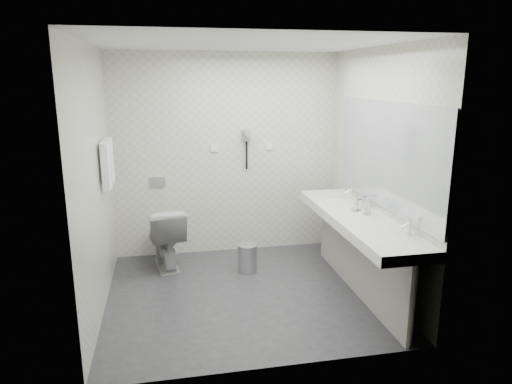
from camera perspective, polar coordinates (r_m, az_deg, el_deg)
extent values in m
plane|color=#2E2D33|center=(4.98, -1.39, -12.31)|extent=(2.80, 2.80, 0.00)
plane|color=silver|center=(4.48, -1.58, 17.74)|extent=(2.80, 2.80, 0.00)
plane|color=beige|center=(5.83, -3.66, 4.49)|extent=(2.80, 0.00, 2.80)
plane|color=beige|center=(3.33, 2.33, -2.63)|extent=(2.80, 0.00, 2.80)
plane|color=beige|center=(4.55, -19.12, 1.09)|extent=(0.00, 2.60, 2.60)
plane|color=beige|center=(5.00, 14.57, 2.49)|extent=(0.00, 2.60, 2.60)
cube|color=silver|center=(4.81, 12.31, -3.33)|extent=(0.55, 2.20, 0.10)
cube|color=gray|center=(4.96, 12.32, -8.00)|extent=(0.03, 2.15, 0.75)
cylinder|color=silver|center=(4.13, 18.55, -13.05)|extent=(0.06, 0.06, 0.75)
cylinder|color=silver|center=(5.88, 8.59, -4.35)|extent=(0.06, 0.06, 0.75)
cube|color=#B2BCC6|center=(4.78, 15.58, 4.37)|extent=(0.02, 2.20, 1.05)
ellipsoid|color=white|center=(4.25, 15.80, -5.38)|extent=(0.40, 0.31, 0.05)
ellipsoid|color=white|center=(5.38, 9.60, -0.99)|extent=(0.40, 0.31, 0.05)
cylinder|color=silver|center=(4.31, 18.19, -4.01)|extent=(0.04, 0.04, 0.15)
cylinder|color=silver|center=(5.43, 11.57, 0.04)|extent=(0.04, 0.04, 0.15)
imported|color=beige|center=(4.81, 13.21, -2.04)|extent=(0.06, 0.06, 0.12)
imported|color=beige|center=(4.93, 11.96, -1.73)|extent=(0.11, 0.11, 0.10)
imported|color=beige|center=(4.82, 13.64, -2.08)|extent=(0.04, 0.04, 0.11)
cylinder|color=silver|center=(4.97, 12.54, -1.52)|extent=(0.07, 0.07, 0.11)
cylinder|color=silver|center=(5.10, 13.19, -1.13)|extent=(0.08, 0.08, 0.12)
imported|color=white|center=(5.61, -11.08, -5.44)|extent=(0.53, 0.78, 0.74)
cube|color=#B2B5BA|center=(5.83, -11.90, 1.21)|extent=(0.18, 0.02, 0.12)
cylinder|color=#B2B5BA|center=(5.45, -1.05, -8.17)|extent=(0.25, 0.25, 0.31)
cylinder|color=#B2B5BA|center=(5.39, -1.06, -6.57)|extent=(0.22, 0.22, 0.02)
cylinder|color=silver|center=(5.03, -18.02, 5.81)|extent=(0.02, 0.62, 0.02)
cube|color=white|center=(4.93, -17.89, 3.06)|extent=(0.07, 0.24, 0.48)
cube|color=white|center=(5.20, -17.56, 3.63)|extent=(0.07, 0.24, 0.48)
cube|color=gray|center=(5.81, -1.19, 6.97)|extent=(0.10, 0.04, 0.14)
cylinder|color=gray|center=(5.74, -1.07, 7.18)|extent=(0.08, 0.14, 0.08)
cylinder|color=black|center=(5.83, -1.15, 4.51)|extent=(0.02, 0.02, 0.35)
cube|color=white|center=(5.79, -5.13, 5.39)|extent=(0.09, 0.02, 0.09)
cube|color=white|center=(5.90, 1.67, 5.61)|extent=(0.09, 0.02, 0.09)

